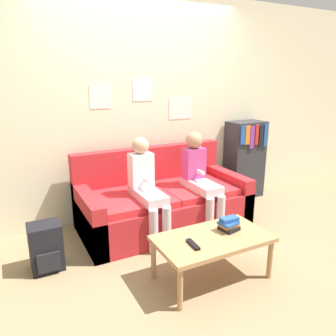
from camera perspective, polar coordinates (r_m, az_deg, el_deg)
ground_plane at (r=3.40m, az=3.44°, el=-13.52°), size 10.00×10.00×0.00m
wall_back at (r=3.98m, az=-4.60°, el=10.49°), size 8.00×0.06×2.60m
couch at (r=3.74m, az=-1.03°, el=-6.02°), size 1.85×0.90×0.86m
coffee_table at (r=2.80m, az=7.75°, el=-12.55°), size 0.95×0.54×0.38m
person_left at (r=3.34m, az=-3.77°, el=-2.98°), size 0.24×0.60×1.06m
person_right at (r=3.63m, az=5.54°, el=-1.27°), size 0.24×0.60×1.07m
tv_remote at (r=2.63m, az=4.38°, el=-13.12°), size 0.05×0.17×0.02m
book_stack at (r=2.89m, az=10.56°, el=-9.62°), size 0.19×0.17×0.12m
bookshelf at (r=4.70m, az=13.20°, el=1.50°), size 0.51×0.33×1.07m
backpack at (r=3.15m, az=-20.48°, el=-12.78°), size 0.27×0.26×0.43m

